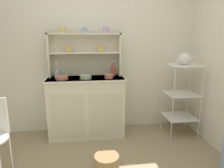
# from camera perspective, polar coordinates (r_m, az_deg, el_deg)

# --- Properties ---
(wall_back) EXTENTS (3.84, 0.05, 2.50)m
(wall_back) POSITION_cam_1_polar(r_m,az_deg,el_deg) (3.04, -5.92, 9.46)
(wall_back) COLOR silver
(wall_back) RESTS_ON ground
(hutch_cabinet) EXTENTS (1.12, 0.45, 0.89)m
(hutch_cabinet) POSITION_cam_1_polar(r_m,az_deg,el_deg) (2.95, -7.45, -6.49)
(hutch_cabinet) COLOR silver
(hutch_cabinet) RESTS_ON ground
(hutch_shelf_unit) EXTENTS (1.05, 0.18, 0.63)m
(hutch_shelf_unit) POSITION_cam_1_polar(r_m,az_deg,el_deg) (2.94, -7.94, 9.57)
(hutch_shelf_unit) COLOR beige
(hutch_shelf_unit) RESTS_ON hutch_cabinet
(bakers_rack) EXTENTS (0.44, 0.40, 1.08)m
(bakers_rack) POSITION_cam_1_polar(r_m,az_deg,el_deg) (3.05, 19.75, -2.16)
(bakers_rack) COLOR silver
(bakers_rack) RESTS_ON ground
(floor_basket) EXTENTS (0.28, 0.28, 0.17)m
(floor_basket) POSITION_cam_1_polar(r_m,az_deg,el_deg) (2.37, -1.54, -21.95)
(floor_basket) COLOR #93754C
(floor_basket) RESTS_ON ground
(cup_gold_0) EXTENTS (0.10, 0.08, 0.08)m
(cup_gold_0) POSITION_cam_1_polar(r_m,az_deg,el_deg) (2.91, -14.33, 15.16)
(cup_gold_0) COLOR #DBB760
(cup_gold_0) RESTS_ON hutch_shelf_unit
(cup_sky_1) EXTENTS (0.08, 0.07, 0.08)m
(cup_sky_1) POSITION_cam_1_polar(r_m,az_deg,el_deg) (2.90, -8.06, 15.38)
(cup_sky_1) COLOR #8EB2D1
(cup_sky_1) RESTS_ON hutch_shelf_unit
(cup_lilac_2) EXTENTS (0.09, 0.08, 0.08)m
(cup_lilac_2) POSITION_cam_1_polar(r_m,az_deg,el_deg) (2.91, -1.88, 15.57)
(cup_lilac_2) COLOR #B79ECC
(cup_lilac_2) RESTS_ON hutch_shelf_unit
(bowl_mixing_large) EXTENTS (0.17, 0.17, 0.05)m
(bowl_mixing_large) POSITION_cam_1_polar(r_m,az_deg,el_deg) (2.77, -14.50, 1.79)
(bowl_mixing_large) COLOR #C67556
(bowl_mixing_large) RESTS_ON hutch_cabinet
(bowl_floral_medium) EXTENTS (0.16, 0.16, 0.05)m
(bowl_floral_medium) POSITION_cam_1_polar(r_m,az_deg,el_deg) (2.75, -7.73, 2.07)
(bowl_floral_medium) COLOR #9EB78E
(bowl_floral_medium) RESTS_ON hutch_cabinet
(bowl_cream_small) EXTENTS (0.12, 0.12, 0.06)m
(bowl_cream_small) POSITION_cam_1_polar(r_m,az_deg,el_deg) (2.77, -0.95, 2.32)
(bowl_cream_small) COLOR #C67556
(bowl_cream_small) RESTS_ON hutch_cabinet
(jam_bottle) EXTENTS (0.06, 0.06, 0.20)m
(jam_bottle) POSITION_cam_1_polar(r_m,az_deg,el_deg) (2.93, 0.39, 3.90)
(jam_bottle) COLOR #B74C47
(jam_bottle) RESTS_ON hutch_cabinet
(utensil_jar) EXTENTS (0.08, 0.08, 0.25)m
(utensil_jar) POSITION_cam_1_polar(r_m,az_deg,el_deg) (2.93, -15.88, 2.98)
(utensil_jar) COLOR #B2B7C6
(utensil_jar) RESTS_ON hutch_cabinet
(porcelain_teapot) EXTENTS (0.26, 0.17, 0.19)m
(porcelain_teapot) POSITION_cam_1_polar(r_m,az_deg,el_deg) (2.97, 20.46, 6.92)
(porcelain_teapot) COLOR white
(porcelain_teapot) RESTS_ON bakers_rack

